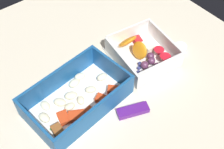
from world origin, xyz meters
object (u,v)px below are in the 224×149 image
Objects in this scene: candy_bar at (131,112)px; paper_cup_liner at (180,48)px; fruit_bowl at (143,53)px; pasta_container at (77,100)px.

candy_bar is 2.15× the size of paper_cup_liner.
fruit_bowl is 5.04× the size of paper_cup_liner.
fruit_bowl is 2.34× the size of candy_bar.
paper_cup_liner reaches higher than candy_bar.
pasta_container reaches higher than candy_bar.
fruit_bowl is (-20.79, -1.49, -0.12)cm from pasta_container.
fruit_bowl reaches higher than candy_bar.
paper_cup_liner is at bearing 168.68° from pasta_container.
pasta_container is 20.84cm from fruit_bowl.
pasta_container is 7.18× the size of paper_cup_liner.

